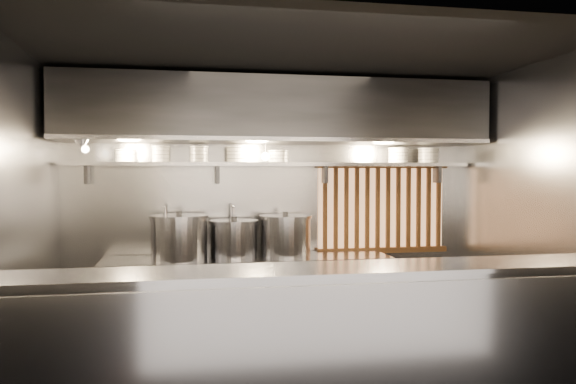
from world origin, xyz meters
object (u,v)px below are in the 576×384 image
object	(u,v)px
stock_pot_left	(179,237)
stock_pot_right	(234,238)
heat_lamp	(83,143)
pendant_bulb	(266,156)
stock_pot_mid	(285,235)

from	to	relation	value
stock_pot_left	stock_pot_right	distance (m)	0.58
stock_pot_left	heat_lamp	bearing A→B (deg)	-164.40
heat_lamp	stock_pot_right	distance (m)	1.78
pendant_bulb	stock_pot_left	distance (m)	1.24
stock_pot_left	stock_pot_mid	size ratio (longest dim) A/B	1.02
pendant_bulb	heat_lamp	bearing A→B (deg)	-169.00
pendant_bulb	stock_pot_left	world-z (taller)	pendant_bulb
pendant_bulb	stock_pot_right	distance (m)	0.93
stock_pot_mid	stock_pot_right	xyz separation A→B (m)	(-0.55, 0.00, -0.02)
heat_lamp	stock_pot_mid	xyz separation A→B (m)	(2.01, 0.33, -0.95)
stock_pot_right	heat_lamp	bearing A→B (deg)	-167.27
heat_lamp	stock_pot_left	distance (m)	1.32
stock_pot_right	pendant_bulb	bearing A→B (deg)	3.42
stock_pot_left	pendant_bulb	bearing A→B (deg)	6.37
stock_pot_left	stock_pot_right	xyz separation A→B (m)	(0.57, 0.08, -0.03)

